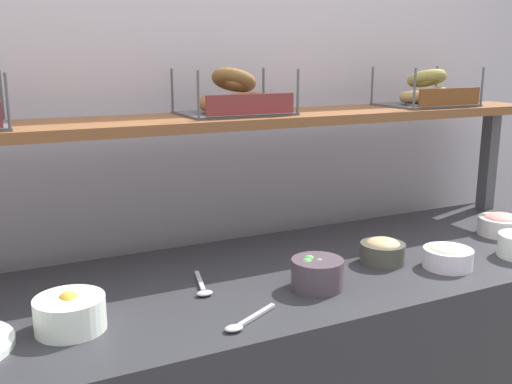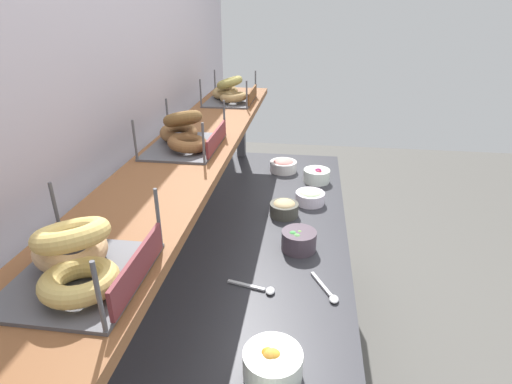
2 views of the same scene
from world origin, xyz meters
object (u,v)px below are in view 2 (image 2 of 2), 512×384
(bowl_lox_spread, at_px, (283,165))
(bowl_hummus, at_px, (284,208))
(bowl_veggie_mix, at_px, (299,240))
(bowl_scallion_spread, at_px, (310,197))
(bowl_beet_salad, at_px, (317,175))
(bowl_fruit_salad, at_px, (272,363))
(serving_spoon_near_plate, at_px, (328,292))
(bagel_basket_everything, at_px, (230,93))
(bagel_basket_cinnamon_raisin, at_px, (185,135))
(bagel_basket_sesame, at_px, (77,259))
(serving_spoon_by_edge, at_px, (259,288))

(bowl_lox_spread, distance_m, bowl_hummus, 0.56)
(bowl_lox_spread, bearing_deg, bowl_veggie_mix, -171.55)
(bowl_lox_spread, bearing_deg, bowl_scallion_spread, -158.14)
(bowl_beet_salad, distance_m, bowl_fruit_salad, 1.34)
(bowl_hummus, bearing_deg, serving_spoon_near_plate, -160.73)
(bowl_scallion_spread, xyz_separation_m, bagel_basket_everything, (0.29, 0.45, 0.44))
(bowl_beet_salad, xyz_separation_m, bagel_basket_cinnamon_raisin, (-0.75, 0.50, 0.44))
(serving_spoon_near_plate, bearing_deg, bagel_basket_cinnamon_raisin, 67.62)
(bowl_hummus, distance_m, bagel_basket_sesame, 1.24)
(bowl_veggie_mix, distance_m, bagel_basket_everything, 0.93)
(bowl_scallion_spread, relative_size, serving_spoon_near_plate, 0.87)
(serving_spoon_near_plate, height_order, bagel_basket_sesame, bagel_basket_sesame)
(serving_spoon_near_plate, height_order, bagel_basket_cinnamon_raisin, bagel_basket_cinnamon_raisin)
(bagel_basket_sesame, height_order, bagel_basket_everything, same)
(bowl_beet_salad, bearing_deg, bowl_fruit_salad, 175.13)
(bowl_hummus, distance_m, bowl_veggie_mix, 0.29)
(bowl_scallion_spread, bearing_deg, bowl_beet_salad, -6.64)
(bowl_beet_salad, bearing_deg, bowl_scallion_spread, 173.36)
(bagel_basket_sesame, bearing_deg, bowl_veggie_mix, -25.32)
(bowl_veggie_mix, distance_m, serving_spoon_by_edge, 0.31)
(bowl_beet_salad, xyz_separation_m, bowl_fruit_salad, (-1.34, 0.11, 0.00))
(serving_spoon_by_edge, bearing_deg, bowl_fruit_salad, -167.18)
(bowl_scallion_spread, height_order, bowl_hummus, bowl_hummus)
(bowl_beet_salad, xyz_separation_m, bowl_hummus, (-0.42, 0.15, 0.00))
(bowl_scallion_spread, xyz_separation_m, bagel_basket_sesame, (-1.27, 0.43, 0.44))
(serving_spoon_by_edge, bearing_deg, bowl_scallion_spread, -12.85)
(bagel_basket_everything, bearing_deg, serving_spoon_by_edge, -164.06)
(bowl_fruit_salad, distance_m, bagel_basket_cinnamon_raisin, 0.82)
(bagel_basket_everything, bearing_deg, bowl_veggie_mix, -150.34)
(bowl_veggie_mix, bearing_deg, bowl_fruit_salad, 176.12)
(bowl_scallion_spread, xyz_separation_m, serving_spoon_near_plate, (-0.70, -0.07, -0.03))
(bowl_veggie_mix, xyz_separation_m, serving_spoon_by_edge, (-0.28, 0.12, -0.04))
(bowl_hummus, bearing_deg, bowl_lox_spread, 4.68)
(bowl_veggie_mix, relative_size, bagel_basket_everything, 0.44)
(bowl_hummus, relative_size, bagel_basket_sesame, 0.50)
(bowl_lox_spread, relative_size, bowl_beet_salad, 1.08)
(serving_spoon_by_edge, relative_size, bagel_basket_everything, 0.54)
(bowl_scallion_spread, height_order, bowl_fruit_salad, bowl_fruit_salad)
(bowl_beet_salad, relative_size, bagel_basket_sesame, 0.54)
(bowl_lox_spread, height_order, bowl_scallion_spread, bowl_lox_spread)
(bowl_beet_salad, relative_size, bagel_basket_cinnamon_raisin, 0.44)
(bowl_scallion_spread, relative_size, bagel_basket_sesame, 0.54)
(bowl_scallion_spread, bearing_deg, bagel_basket_cinnamon_raisin, 135.69)
(bowl_beet_salad, bearing_deg, bowl_lox_spread, 55.94)
(bowl_hummus, xyz_separation_m, bagel_basket_cinnamon_raisin, (-0.33, 0.35, 0.44))
(bowl_veggie_mix, xyz_separation_m, serving_spoon_near_plate, (-0.27, -0.11, -0.04))
(serving_spoon_near_plate, bearing_deg, bowl_veggie_mix, 22.95)
(bowl_hummus, xyz_separation_m, bagel_basket_everything, (0.43, 0.33, 0.44))
(bagel_basket_cinnamon_raisin, bearing_deg, bagel_basket_everything, -1.41)
(bowl_fruit_salad, bearing_deg, serving_spoon_near_plate, -23.32)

